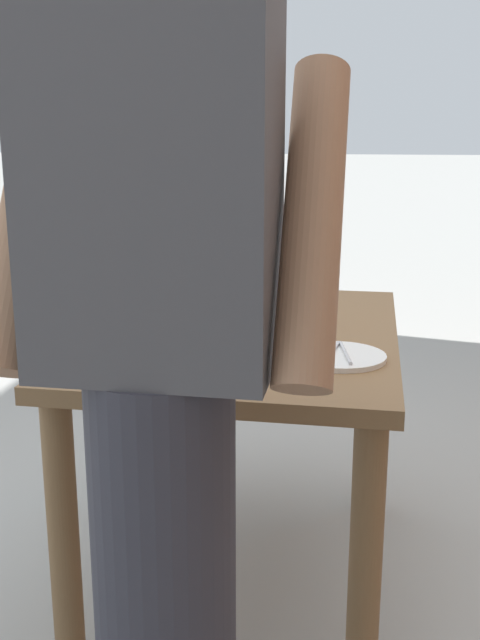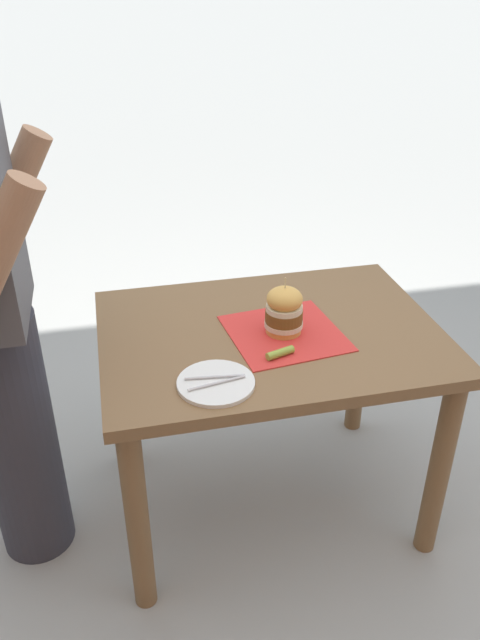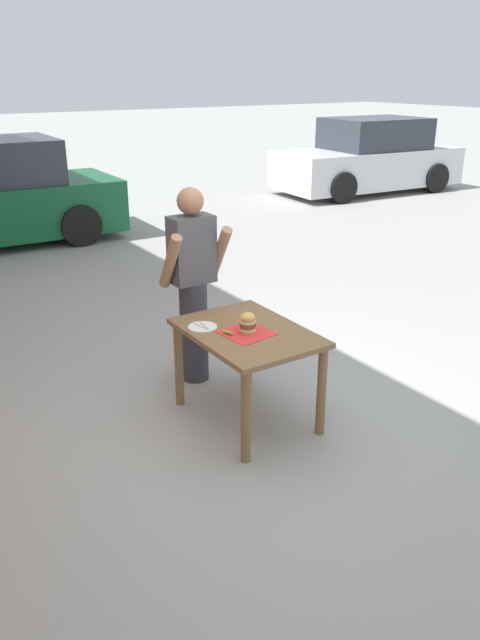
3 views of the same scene
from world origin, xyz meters
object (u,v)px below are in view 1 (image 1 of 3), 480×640
object	(u,v)px
sandwich	(257,297)
pickle_spear	(306,327)
patio_table	(246,374)
diner_across_table	(160,378)
side_plate_with_forks	(339,356)

from	to	relation	value
sandwich	pickle_spear	bearing A→B (deg)	159.86
patio_table	sandwich	distance (m)	0.21
patio_table	sandwich	world-z (taller)	sandwich
sandwich	pickle_spear	xyz separation A→B (m)	(-0.14, 0.05, -0.06)
patio_table	diner_across_table	xyz separation A→B (m)	(0.00, 0.82, 0.26)
side_plate_with_forks	sandwich	bearing A→B (deg)	-48.66
sandwich	side_plate_with_forks	distance (m)	0.36
side_plate_with_forks	diner_across_table	bearing A→B (deg)	66.80
diner_across_table	sandwich	bearing A→B (deg)	-91.52
sandwich	side_plate_with_forks	size ratio (longest dim) A/B	0.87
patio_table	side_plate_with_forks	world-z (taller)	side_plate_with_forks
patio_table	pickle_spear	xyz separation A→B (m)	(-0.16, 0.01, 0.14)
side_plate_with_forks	diner_across_table	xyz separation A→B (m)	(0.26, 0.60, 0.13)
pickle_spear	patio_table	bearing A→B (deg)	-4.90
side_plate_with_forks	patio_table	bearing A→B (deg)	-41.70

